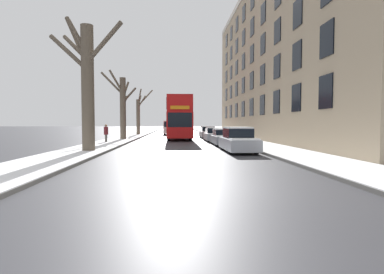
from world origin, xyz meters
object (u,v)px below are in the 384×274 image
parked_car_1 (223,137)px  parked_car_2 (215,135)px  bare_tree_left_1 (123,105)px  pedestrian_left_sidewalk (106,133)px  parked_car_3 (208,133)px  bare_tree_left_0 (86,81)px  oncoming_van (170,127)px  bare_tree_left_2 (139,114)px  parked_car_0 (238,141)px  double_decker_bus (179,116)px

parked_car_1 → parked_car_2: size_ratio=1.07×
bare_tree_left_1 → pedestrian_left_sidewalk: bare_tree_left_1 is taller
bare_tree_left_1 → parked_car_3: bare_tree_left_1 is taller
bare_tree_left_0 → parked_car_3: bearing=61.7°
parked_car_3 → bare_tree_left_1: bearing=-156.7°
pedestrian_left_sidewalk → oncoming_van: bearing=143.8°
bare_tree_left_0 → parked_car_3: (9.05, 16.79, -3.61)m
parked_car_1 → parked_car_3: bearing=90.0°
bare_tree_left_0 → oncoming_van: bearing=81.1°
bare_tree_left_2 → parked_car_0: (9.05, -25.74, -2.40)m
parked_car_3 → oncoming_van: size_ratio=0.89×
bare_tree_left_0 → bare_tree_left_1: size_ratio=1.16×
bare_tree_left_0 → parked_car_2: size_ratio=2.06×
double_decker_bus → parked_car_2: double_decker_bus is taller
bare_tree_left_1 → pedestrian_left_sidewalk: 5.49m
double_decker_bus → parked_car_0: 15.67m
bare_tree_left_2 → double_decker_bus: 11.98m
parked_car_0 → parked_car_1: 5.51m
parked_car_0 → oncoming_van: oncoming_van is taller
double_decker_bus → pedestrian_left_sidewalk: double_decker_bus is taller
bare_tree_left_2 → pedestrian_left_sidewalk: size_ratio=4.05×
bare_tree_left_0 → double_decker_bus: (5.67, 15.22, -1.73)m
bare_tree_left_0 → parked_car_1: bearing=31.4°
bare_tree_left_0 → parked_car_0: bare_tree_left_0 is taller
bare_tree_left_2 → parked_car_0: 27.39m
parked_car_0 → pedestrian_left_sidewalk: 12.66m
double_decker_bus → parked_car_0: bearing=-77.5°
bare_tree_left_0 → oncoming_van: bare_tree_left_0 is taller
parked_car_1 → pedestrian_left_sidewalk: (-9.78, 2.54, 0.29)m
parked_car_3 → pedestrian_left_sidewalk: 13.11m
parked_car_2 → bare_tree_left_1: bearing=166.1°
bare_tree_left_2 → parked_car_1: bearing=-65.9°
bare_tree_left_2 → double_decker_bus: size_ratio=0.63×
parked_car_0 → parked_car_2: parked_car_0 is taller
bare_tree_left_1 → parked_car_2: (9.16, -2.27, -2.94)m
double_decker_bus → parked_car_2: 6.06m
parked_car_2 → pedestrian_left_sidewalk: bearing=-165.7°
bare_tree_left_2 → oncoming_van: bare_tree_left_2 is taller
parked_car_0 → pedestrian_left_sidewalk: pedestrian_left_sidewalk is taller
parked_car_1 → pedestrian_left_sidewalk: 10.11m
parked_car_2 → bare_tree_left_2: bearing=120.8°
parked_car_1 → oncoming_van: 23.61m
bare_tree_left_2 → bare_tree_left_1: bearing=-90.5°
bare_tree_left_0 → bare_tree_left_2: bare_tree_left_0 is taller
bare_tree_left_2 → bare_tree_left_0: bearing=-90.0°
bare_tree_left_2 → oncoming_van: bearing=33.3°
parked_car_1 → pedestrian_left_sidewalk: pedestrian_left_sidewalk is taller
double_decker_bus → oncoming_van: size_ratio=2.20×
double_decker_bus → parked_car_3: bearing=24.9°
parked_car_1 → bare_tree_left_2: bearing=114.1°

